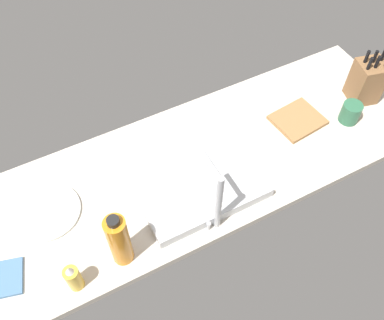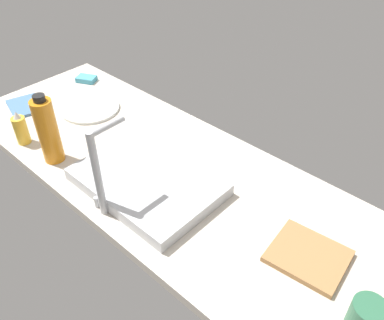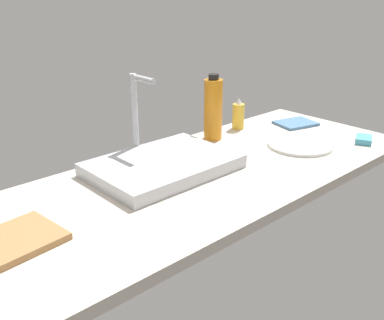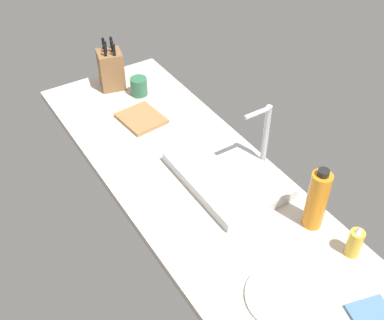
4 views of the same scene
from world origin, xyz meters
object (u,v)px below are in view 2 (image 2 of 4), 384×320
object	(u,v)px
soap_bottle	(21,129)
coffee_mug	(366,317)
faucet	(99,167)
dish_towel	(25,106)
sink_basin	(147,182)
water_bottle	(48,131)
cutting_board	(309,255)
dish_sponge	(86,79)
dinner_plate	(90,108)

from	to	relation	value
soap_bottle	coffee_mug	xyz separation A→B (cm)	(-129.87, -15.95, -1.40)
coffee_mug	soap_bottle	bearing A→B (deg)	7.00
faucet	coffee_mug	size ratio (longest dim) A/B	3.33
dish_towel	coffee_mug	xyz separation A→B (cm)	(-153.49, -2.22, 4.01)
sink_basin	soap_bottle	xyz separation A→B (cm)	(54.45, 15.03, 3.77)
water_bottle	coffee_mug	world-z (taller)	water_bottle
water_bottle	faucet	bearing A→B (deg)	174.58
faucet	water_bottle	size ratio (longest dim) A/B	1.15
cutting_board	dish_towel	size ratio (longest dim) A/B	1.22
sink_basin	water_bottle	xyz separation A→B (cm)	(36.58, 12.81, 10.34)
sink_basin	soap_bottle	size ratio (longest dim) A/B	3.46
dish_towel	dish_sponge	distance (cm)	32.64
cutting_board	water_bottle	distance (cm)	95.53
coffee_mug	water_bottle	bearing A→B (deg)	6.99
sink_basin	dish_towel	distance (cm)	78.11
coffee_mug	dish_sponge	xyz separation A→B (cm)	(153.65, -30.41, -3.41)
soap_bottle	water_bottle	bearing A→B (deg)	-172.92
cutting_board	sink_basin	bearing A→B (deg)	11.21
dish_towel	sink_basin	bearing A→B (deg)	-179.04
sink_basin	soap_bottle	bearing A→B (deg)	15.43
dish_towel	dish_sponge	size ratio (longest dim) A/B	1.88
dinner_plate	faucet	bearing A→B (deg)	148.52
soap_bottle	dinner_plate	size ratio (longest dim) A/B	0.55
sink_basin	cutting_board	size ratio (longest dim) A/B	2.32
faucet	dish_sponge	size ratio (longest dim) A/B	3.41
faucet	dish_sponge	bearing A→B (deg)	-31.78
faucet	cutting_board	distance (cm)	65.14
sink_basin	faucet	distance (cm)	22.36
water_bottle	dish_sponge	xyz separation A→B (cm)	(41.66, -44.14, -11.38)
sink_basin	dinner_plate	size ratio (longest dim) A/B	1.90
dish_sponge	sink_basin	bearing A→B (deg)	158.18
coffee_mug	dish_sponge	bearing A→B (deg)	-11.19
coffee_mug	sink_basin	bearing A→B (deg)	0.70
water_bottle	dish_towel	bearing A→B (deg)	-15.50
sink_basin	dinner_plate	xyz separation A→B (cm)	(55.49, -16.85, -1.64)
sink_basin	dinner_plate	world-z (taller)	sink_basin
soap_bottle	water_bottle	xyz separation A→B (cm)	(-17.87, -2.22, 6.57)
cutting_board	coffee_mug	size ratio (longest dim) A/B	2.23
cutting_board	dish_sponge	distance (cm)	134.99
dinner_plate	dish_sponge	size ratio (longest dim) A/B	2.80
sink_basin	cutting_board	bearing A→B (deg)	-168.79
water_bottle	dish_sponge	size ratio (longest dim) A/B	2.96
dish_towel	cutting_board	bearing A→B (deg)	-174.75
soap_bottle	sink_basin	bearing A→B (deg)	-164.57
soap_bottle	dinner_plate	world-z (taller)	soap_bottle
sink_basin	cutting_board	distance (cm)	56.30
faucet	cutting_board	world-z (taller)	faucet
water_bottle	coffee_mug	bearing A→B (deg)	-173.01
dinner_plate	dish_towel	world-z (taller)	same
soap_bottle	dish_sponge	bearing A→B (deg)	-62.84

